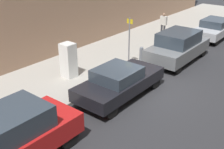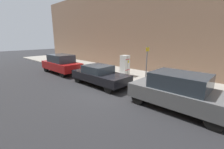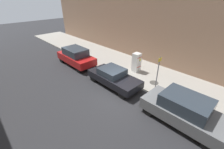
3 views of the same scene
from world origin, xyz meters
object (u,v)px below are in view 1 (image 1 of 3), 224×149
fire_hydrant (141,54)px  pedestrian_walking_far (163,23)px  parked_suv_red (8,138)px  parked_sedan_dark (119,81)px  discarded_refrigerator (68,60)px  street_sign_post (129,40)px  parked_suv_gray (178,46)px  parked_sedan_silver (215,28)px

fire_hydrant → pedestrian_walking_far: size_ratio=0.50×
parked_suv_red → parked_sedan_dark: size_ratio=1.01×
discarded_refrigerator → parked_suv_red: bearing=-60.0°
street_sign_post → parked_suv_gray: bearing=59.9°
parked_suv_gray → pedestrian_walking_far: bearing=129.9°
parked_suv_red → parked_suv_gray: 10.91m
street_sign_post → fire_hydrant: bearing=85.6°
pedestrian_walking_far → parked_sedan_dark: pedestrian_walking_far is taller
discarded_refrigerator → parked_sedan_dark: size_ratio=0.39×
pedestrian_walking_far → parked_sedan_silver: size_ratio=0.35×
discarded_refrigerator → parked_sedan_silver: size_ratio=0.36×
discarded_refrigerator → parked_suv_gray: (3.04, 5.63, -0.11)m
parked_suv_red → parked_sedan_silver: size_ratio=0.94×
street_sign_post → pedestrian_walking_far: (-1.40, 6.18, -0.52)m
pedestrian_walking_far → parked_suv_gray: (2.94, -3.52, -0.21)m
discarded_refrigerator → parked_suv_gray: 6.40m
discarded_refrigerator → pedestrian_walking_far: size_ratio=1.03×
pedestrian_walking_far → parked_suv_red: size_ratio=0.38×
parked_suv_gray → parked_sedan_silver: 5.92m
discarded_refrigerator → parked_sedan_dark: (3.04, 0.14, -0.27)m
pedestrian_walking_far → parked_sedan_dark: size_ratio=0.38×
street_sign_post → parked_sedan_silver: size_ratio=0.56×
parked_suv_red → parked_suv_gray: size_ratio=1.01×
parked_suv_red → pedestrian_walking_far: bearing=101.5°
discarded_refrigerator → street_sign_post: bearing=63.2°
fire_hydrant → parked_sedan_silver: size_ratio=0.18×
street_sign_post → fire_hydrant: 1.54m
discarded_refrigerator → parked_suv_gray: bearing=61.6°
parked_suv_gray → parked_sedan_dark: bearing=-90.0°
discarded_refrigerator → pedestrian_walking_far: bearing=89.4°
discarded_refrigerator → fire_hydrant: bearing=68.7°
pedestrian_walking_far → parked_sedan_dark: (2.94, -9.01, -0.37)m
street_sign_post → parked_sedan_dark: 3.34m
parked_suv_red → fire_hydrant: bearing=98.9°
parked_suv_red → parked_sedan_dark: (-0.00, 5.42, -0.19)m
parked_suv_gray → street_sign_post: bearing=-120.1°
street_sign_post → parked_suv_red: size_ratio=0.60×
pedestrian_walking_far → parked_sedan_silver: 3.82m
pedestrian_walking_far → parked_suv_red: pedestrian_walking_far is taller
discarded_refrigerator → parked_sedan_dark: discarded_refrigerator is taller
fire_hydrant → parked_suv_gray: parked_suv_gray is taller
parked_sedan_dark → parked_sedan_silver: parked_sedan_dark is taller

